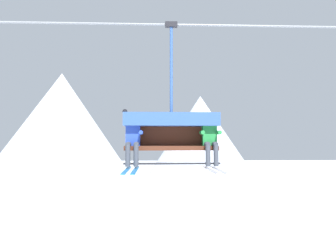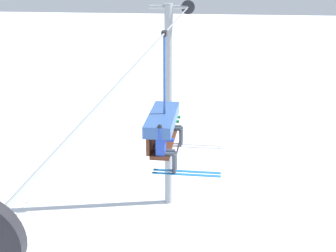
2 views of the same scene
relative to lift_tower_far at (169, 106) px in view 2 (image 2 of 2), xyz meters
name	(u,v)px [view 2 (image 2 of 2)]	position (x,y,z in m)	size (l,w,h in m)	color
lift_tower_far	(169,106)	(0.00, 0.00, 0.00)	(0.36, 1.88, 9.45)	gray
lift_cable	(162,36)	(-7.94, -0.78, 4.27)	(17.87, 0.05, 0.05)	gray
chairlift_chair	(162,123)	(-7.52, -0.71, 1.95)	(2.16, 0.74, 3.27)	#512819
skier_blue	(166,147)	(-8.40, -0.93, 1.65)	(0.48, 1.70, 1.34)	#2847B7
skier_green	(174,124)	(-6.66, -0.93, 1.63)	(0.46, 1.70, 1.23)	#23843D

